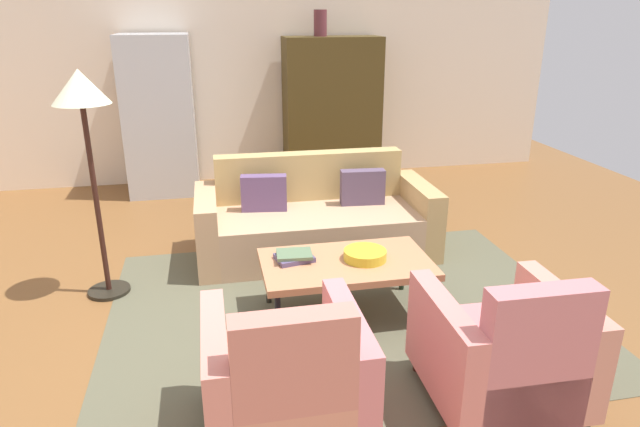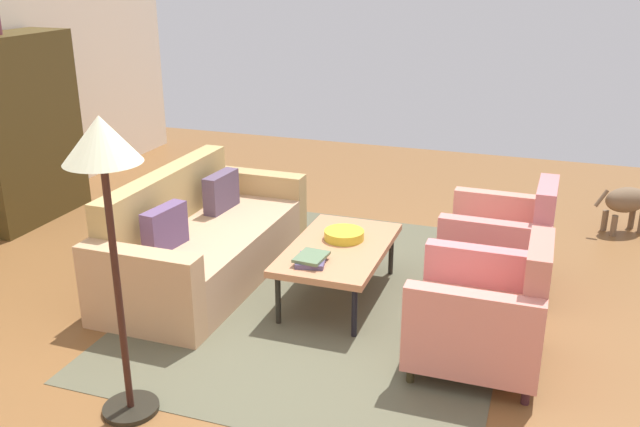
# 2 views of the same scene
# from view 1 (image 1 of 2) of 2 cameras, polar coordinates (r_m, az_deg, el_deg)

# --- Properties ---
(ground_plane) EXTENTS (10.28, 10.28, 0.00)m
(ground_plane) POSITION_cam_1_polar(r_m,az_deg,el_deg) (4.08, -5.20, -10.94)
(ground_plane) COLOR brown
(wall_back) EXTENTS (8.56, 0.12, 2.80)m
(wall_back) POSITION_cam_1_polar(r_m,az_deg,el_deg) (7.31, -9.11, 14.36)
(wall_back) COLOR beige
(wall_back) RESTS_ON ground
(area_rug) EXTENTS (3.40, 2.60, 0.01)m
(area_rug) POSITION_cam_1_polar(r_m,az_deg,el_deg) (4.20, 2.44, -9.82)
(area_rug) COLOR #565540
(area_rug) RESTS_ON ground
(couch) EXTENTS (2.11, 0.92, 0.86)m
(couch) POSITION_cam_1_polar(r_m,az_deg,el_deg) (5.09, -0.57, -0.76)
(couch) COLOR tan
(couch) RESTS_ON ground
(coffee_table) EXTENTS (1.20, 0.70, 0.43)m
(coffee_table) POSITION_cam_1_polar(r_m,az_deg,el_deg) (3.98, 2.69, -5.36)
(coffee_table) COLOR black
(coffee_table) RESTS_ON ground
(armchair_left) EXTENTS (0.80, 0.80, 0.88)m
(armchair_left) POSITION_cam_1_polar(r_m,az_deg,el_deg) (2.92, -3.44, -16.88)
(armchair_left) COLOR #322C18
(armchair_left) RESTS_ON ground
(armchair_right) EXTENTS (0.82, 0.82, 0.88)m
(armchair_right) POSITION_cam_1_polar(r_m,az_deg,el_deg) (3.27, 18.47, -13.54)
(armchair_right) COLOR #341B13
(armchair_right) RESTS_ON ground
(fruit_bowl) EXTENTS (0.31, 0.31, 0.07)m
(fruit_bowl) POSITION_cam_1_polar(r_m,az_deg,el_deg) (3.98, 4.64, -4.25)
(fruit_bowl) COLOR gold
(fruit_bowl) RESTS_ON coffee_table
(book_stack) EXTENTS (0.29, 0.24, 0.06)m
(book_stack) POSITION_cam_1_polar(r_m,az_deg,el_deg) (3.97, -2.65, -4.40)
(book_stack) COLOR #52476D
(book_stack) RESTS_ON coffee_table
(cabinet) EXTENTS (1.20, 0.51, 1.80)m
(cabinet) POSITION_cam_1_polar(r_m,az_deg,el_deg) (7.20, 1.21, 10.49)
(cabinet) COLOR #453616
(cabinet) RESTS_ON ground
(vase_tall) EXTENTS (0.16, 0.16, 0.31)m
(vase_tall) POSITION_cam_1_polar(r_m,az_deg,el_deg) (7.06, 0.03, 18.90)
(vase_tall) COLOR brown
(vase_tall) RESTS_ON cabinet
(refrigerator) EXTENTS (0.80, 0.73, 1.85)m
(refrigerator) POSITION_cam_1_polar(r_m,az_deg,el_deg) (6.94, -16.09, 9.58)
(refrigerator) COLOR #B7BABF
(refrigerator) RESTS_ON ground
(floor_lamp) EXTENTS (0.40, 0.40, 1.72)m
(floor_lamp) POSITION_cam_1_polar(r_m,az_deg,el_deg) (4.31, -23.08, 9.79)
(floor_lamp) COLOR black
(floor_lamp) RESTS_ON ground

